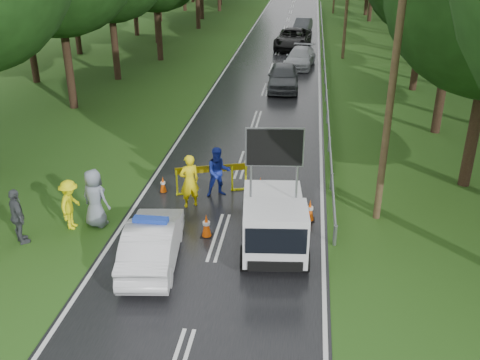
% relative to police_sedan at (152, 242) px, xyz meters
% --- Properties ---
extents(ground, '(160.00, 160.00, 0.00)m').
position_rel_police_sedan_xyz_m(ground, '(1.70, 1.67, -0.68)').
color(ground, '#2A4A15').
rests_on(ground, ground).
extents(road, '(7.00, 140.00, 0.02)m').
position_rel_police_sedan_xyz_m(road, '(1.70, 31.67, -0.67)').
color(road, black).
rests_on(road, ground).
extents(guardrail, '(0.12, 60.06, 0.70)m').
position_rel_police_sedan_xyz_m(guardrail, '(5.40, 31.33, -0.14)').
color(guardrail, gray).
rests_on(guardrail, ground).
extents(utility_pole_near, '(1.40, 0.24, 10.00)m').
position_rel_police_sedan_xyz_m(utility_pole_near, '(6.90, 3.67, 4.38)').
color(utility_pole_near, '#432E1F').
rests_on(utility_pole_near, ground).
extents(police_sedan, '(1.93, 4.28, 1.50)m').
position_rel_police_sedan_xyz_m(police_sedan, '(0.00, 0.00, 0.00)').
color(police_sedan, silver).
rests_on(police_sedan, ground).
extents(work_truck, '(2.36, 4.58, 3.52)m').
position_rel_police_sedan_xyz_m(work_truck, '(3.49, 1.28, 0.27)').
color(work_truck, gray).
rests_on(work_truck, ground).
extents(barrier, '(2.60, 0.88, 1.12)m').
position_rel_police_sedan_xyz_m(barrier, '(0.90, 4.86, 0.16)').
color(barrier, '#E3E70C').
rests_on(barrier, ground).
extents(officer, '(0.87, 0.80, 1.99)m').
position_rel_police_sedan_xyz_m(officer, '(0.33, 3.67, 0.31)').
color(officer, yellow).
rests_on(officer, ground).
extents(civilian, '(1.12, 1.00, 1.91)m').
position_rel_police_sedan_xyz_m(civilian, '(1.20, 4.67, 0.27)').
color(civilian, '#17299A').
rests_on(civilian, ground).
extents(bystander_left, '(0.66, 1.13, 1.72)m').
position_rel_police_sedan_xyz_m(bystander_left, '(-3.24, 1.67, 0.18)').
color(bystander_left, '#EEEC0C').
rests_on(bystander_left, ground).
extents(bystander_mid, '(1.09, 1.10, 1.86)m').
position_rel_police_sedan_xyz_m(bystander_mid, '(-4.47, 0.56, 0.25)').
color(bystander_mid, '#404448').
rests_on(bystander_mid, ground).
extents(bystander_right, '(1.14, 0.92, 2.03)m').
position_rel_police_sedan_xyz_m(bystander_right, '(-2.48, 1.93, 0.33)').
color(bystander_right, slate).
rests_on(bystander_right, ground).
extents(queue_car_first, '(2.05, 4.75, 1.60)m').
position_rel_police_sedan_xyz_m(queue_car_first, '(2.76, 19.98, 0.11)').
color(queue_car_first, '#3D4044').
rests_on(queue_car_first, ground).
extents(queue_car_second, '(2.47, 4.90, 1.36)m').
position_rel_police_sedan_xyz_m(queue_car_second, '(3.64, 26.31, -0.00)').
color(queue_car_second, '#AEAFB6').
rests_on(queue_car_second, ground).
extents(queue_car_third, '(3.19, 6.12, 1.64)m').
position_rel_police_sedan_xyz_m(queue_car_third, '(2.85, 33.09, 0.14)').
color(queue_car_third, black).
rests_on(queue_car_third, ground).
extents(queue_car_fourth, '(1.92, 4.26, 1.36)m').
position_rel_police_sedan_xyz_m(queue_car_fourth, '(3.52, 41.27, -0.01)').
color(queue_car_fourth, '#404248').
rests_on(queue_car_fourth, ground).
extents(cone_near_left, '(0.38, 0.38, 0.81)m').
position_rel_police_sedan_xyz_m(cone_near_left, '(-0.80, 0.67, -0.29)').
color(cone_near_left, black).
rests_on(cone_near_left, ground).
extents(cone_center, '(0.38, 0.38, 0.81)m').
position_rel_police_sedan_xyz_m(cone_center, '(1.30, 1.67, -0.29)').
color(cone_center, black).
rests_on(cone_center, ground).
extents(cone_far, '(0.31, 0.31, 0.66)m').
position_rel_police_sedan_xyz_m(cone_far, '(2.73, 5.05, -0.36)').
color(cone_far, black).
rests_on(cone_far, ground).
extents(cone_left_mid, '(0.30, 0.30, 0.64)m').
position_rel_police_sedan_xyz_m(cone_left_mid, '(-0.94, 4.67, -0.37)').
color(cone_left_mid, black).
rests_on(cone_left_mid, ground).
extents(cone_right, '(0.37, 0.37, 0.79)m').
position_rel_police_sedan_xyz_m(cone_right, '(4.60, 3.17, -0.30)').
color(cone_right, black).
rests_on(cone_right, ground).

